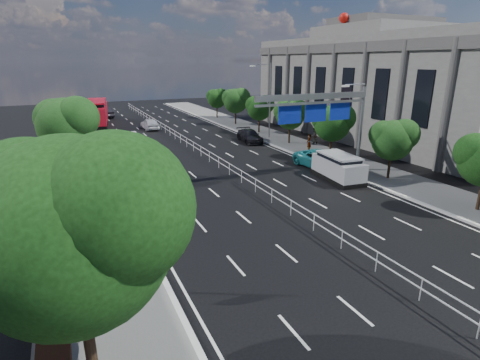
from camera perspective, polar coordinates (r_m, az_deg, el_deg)
ground at (r=20.77m, az=13.71°, el=-9.20°), size 160.00×160.00×0.00m
sidewalk_near at (r=16.92m, az=-20.01°, el=-16.26°), size 5.00×140.00×0.14m
sidewalk_far at (r=28.96m, az=31.91°, el=-3.50°), size 5.00×140.00×0.14m
kerb_near at (r=17.17m, az=-11.44°, el=-14.89°), size 0.25×140.00×0.15m
kerb_far at (r=26.97m, az=28.95°, el=-4.45°), size 0.25×140.00×0.15m
median_fence at (r=39.60m, az=-6.80°, el=4.91°), size 0.05×85.00×1.02m
hedge_near at (r=21.20m, az=-26.39°, el=-8.99°), size 1.00×36.00×0.44m
toilet_sign at (r=15.58m, az=-19.12°, el=-7.11°), size 1.62×0.18×4.34m
overhead_gantry at (r=30.88m, az=12.77°, el=10.56°), size 10.24×0.38×7.45m
streetlight_far at (r=46.26m, az=4.27°, el=12.70°), size 2.78×2.40×9.00m
civic_hall at (r=50.96m, az=20.09°, el=13.36°), size 14.40×36.00×14.35m
near_tree_big at (r=10.46m, az=-23.86°, el=-6.12°), size 5.72×5.33×7.71m
near_tree_back at (r=32.51m, az=-24.92°, el=7.94°), size 4.84×4.51×6.69m
far_tree_c at (r=31.99m, az=22.33°, el=5.95°), size 3.52×3.28×4.94m
far_tree_d at (r=37.35m, az=13.98°, el=8.68°), size 3.85×3.59×5.34m
far_tree_e at (r=43.39m, az=7.72°, el=10.06°), size 3.63×3.38×5.13m
far_tree_f at (r=49.83m, az=3.00°, el=11.09°), size 3.52×3.28×5.02m
far_tree_g at (r=56.49m, az=-0.63°, el=12.17°), size 3.96×3.69×5.45m
far_tree_h at (r=63.40m, az=-3.51°, el=12.44°), size 3.41×3.18×4.91m
white_minivan at (r=39.85m, az=-16.62°, el=5.11°), size 2.40×4.96×2.10m
red_bus at (r=61.40m, az=-20.97°, el=9.68°), size 4.35×12.14×3.55m
near_car_silver at (r=54.53m, az=-13.60°, el=8.33°), size 2.09×4.68×1.56m
near_car_dark at (r=68.51m, az=-19.75°, el=9.66°), size 2.18×5.14×1.65m
silver_minivan at (r=31.21m, az=14.73°, el=1.89°), size 2.68×5.22×2.08m
parked_car_teal at (r=34.21m, az=12.31°, el=3.03°), size 3.04×5.86×1.58m
parked_car_dark at (r=44.68m, az=1.49°, el=6.74°), size 2.54×5.13×1.43m
pedestrian_a at (r=39.87m, az=10.46°, el=5.59°), size 0.79×0.73×1.82m
pedestrian_b at (r=43.58m, az=11.22°, el=6.62°), size 0.94×0.74×1.89m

